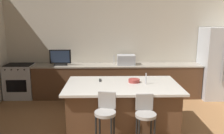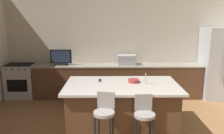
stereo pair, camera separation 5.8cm
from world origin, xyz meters
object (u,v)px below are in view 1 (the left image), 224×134
fruit_bowl (134,81)px  tv_remote (100,80)px  range_oven (20,81)px  tv_monitor (60,58)px  bar_stool_left (106,118)px  refrigerator (217,63)px  microwave (126,60)px  kitchen_island (122,107)px  bar_stool_right (145,119)px

fruit_bowl → tv_remote: size_ratio=1.31×
fruit_bowl → range_oven: bearing=148.4°
fruit_bowl → tv_monitor: bearing=135.5°
bar_stool_left → fruit_bowl: 1.14m
refrigerator → microwave: size_ratio=4.01×
kitchen_island → bar_stool_left: bearing=-111.7°
bar_stool_right → kitchen_island: bearing=111.8°
refrigerator → tv_remote: bearing=-153.1°
refrigerator → bar_stool_right: 3.54m
bar_stool_left → tv_remote: 1.12m
tv_monitor → tv_remote: (1.11, -1.62, -0.17)m
kitchen_island → bar_stool_right: bar_stool_right is taller
bar_stool_right → refrigerator: bearing=46.4°
refrigerator → fruit_bowl: (-2.45, -1.71, -0.00)m
kitchen_island → refrigerator: size_ratio=1.13×
range_oven → tv_remote: size_ratio=5.51×
tv_monitor → refrigerator: bearing=-0.5°
microwave → tv_monitor: size_ratio=0.85×
kitchen_island → tv_monitor: 2.52m
range_oven → bar_stool_right: (3.01, -2.70, 0.10)m
bar_stool_left → fruit_bowl: bar_stool_left is taller
range_oven → bar_stool_right: bar_stool_right is taller
microwave → bar_stool_left: microwave is taller
refrigerator → bar_stool_left: 4.02m
microwave → tv_remote: (-0.66, -1.67, -0.11)m
kitchen_island → bar_stool_right: bearing=-66.7°
bar_stool_left → refrigerator: bearing=53.0°
fruit_bowl → kitchen_island: bearing=-150.8°
refrigerator → fruit_bowl: 2.99m
refrigerator → microwave: bearing=177.9°
bar_stool_left → tv_remote: size_ratio=5.90×
range_oven → tv_monitor: (1.14, -0.05, 0.65)m
kitchen_island → tv_remote: (-0.43, 0.27, 0.46)m
microwave → bar_stool_left: 2.82m
microwave → bar_stool_left: (-0.55, -2.73, -0.44)m
refrigerator → kitchen_island: bearing=-145.5°
tv_monitor → bar_stool_left: size_ratio=0.56×
kitchen_island → fruit_bowl: 0.56m
kitchen_island → tv_monitor: size_ratio=3.83×
refrigerator → tv_monitor: bearing=179.5°
range_oven → bar_stool_left: (2.37, -2.73, 0.14)m
kitchen_island → microwave: size_ratio=4.52×
range_oven → microwave: size_ratio=1.95×
range_oven → fruit_bowl: fruit_bowl is taller
bar_stool_left → fruit_bowl: size_ratio=4.50×
kitchen_island → microwave: microwave is taller
range_oven → tv_remote: bearing=-36.6°
microwave → range_oven: bearing=-180.0°
range_oven → kitchen_island: bearing=-35.8°
kitchen_island → fruit_bowl: size_ratio=9.75×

